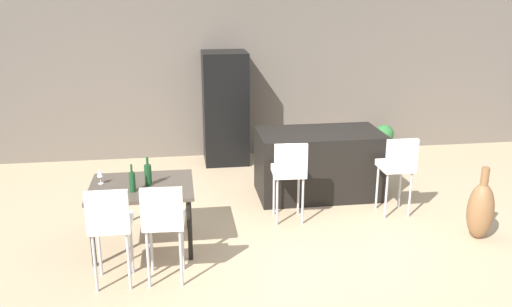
{
  "coord_description": "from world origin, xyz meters",
  "views": [
    {
      "loc": [
        -1.54,
        -6.2,
        2.89
      ],
      "look_at": [
        -0.61,
        0.21,
        0.85
      ],
      "focal_mm": 38.13,
      "sensor_mm": 36.0,
      "label": 1
    }
  ],
  "objects_px": {
    "bar_chair_middle": "(398,164)",
    "dining_chair_near": "(110,221)",
    "dining_table": "(142,191)",
    "dining_chair_far": "(163,218)",
    "wine_bottle_near": "(148,174)",
    "wine_bottle_left": "(132,181)",
    "bar_chair_left": "(289,169)",
    "wine_glass_middle": "(100,173)",
    "floor_vase": "(480,210)",
    "potted_plant": "(384,138)",
    "refrigerator": "(225,108)",
    "kitchen_island": "(319,164)"
  },
  "relations": [
    {
      "from": "bar_chair_middle",
      "to": "dining_chair_near",
      "type": "xyz_separation_m",
      "value": [
        -3.42,
        -1.25,
        0.0
      ]
    },
    {
      "from": "dining_table",
      "to": "dining_chair_far",
      "type": "height_order",
      "value": "dining_chair_far"
    },
    {
      "from": "wine_bottle_near",
      "to": "wine_bottle_left",
      "type": "bearing_deg",
      "value": -131.57
    },
    {
      "from": "bar_chair_left",
      "to": "wine_glass_middle",
      "type": "distance_m",
      "value": 2.24
    },
    {
      "from": "floor_vase",
      "to": "bar_chair_middle",
      "type": "bearing_deg",
      "value": 132.69
    },
    {
      "from": "dining_chair_near",
      "to": "floor_vase",
      "type": "distance_m",
      "value": 4.19
    },
    {
      "from": "dining_table",
      "to": "dining_chair_near",
      "type": "relative_size",
      "value": 1.09
    },
    {
      "from": "dining_chair_near",
      "to": "bar_chair_middle",
      "type": "bearing_deg",
      "value": 20.06
    },
    {
      "from": "wine_bottle_near",
      "to": "floor_vase",
      "type": "relative_size",
      "value": 0.37
    },
    {
      "from": "potted_plant",
      "to": "dining_chair_near",
      "type": "bearing_deg",
      "value": -138.37
    },
    {
      "from": "wine_bottle_left",
      "to": "refrigerator",
      "type": "relative_size",
      "value": 0.17
    },
    {
      "from": "kitchen_island",
      "to": "potted_plant",
      "type": "distance_m",
      "value": 2.33
    },
    {
      "from": "refrigerator",
      "to": "bar_chair_middle",
      "type": "bearing_deg",
      "value": -52.25
    },
    {
      "from": "dining_chair_near",
      "to": "floor_vase",
      "type": "xyz_separation_m",
      "value": [
        4.15,
        0.46,
        -0.34
      ]
    },
    {
      "from": "bar_chair_middle",
      "to": "potted_plant",
      "type": "height_order",
      "value": "bar_chair_middle"
    },
    {
      "from": "wine_glass_middle",
      "to": "bar_chair_middle",
      "type": "bearing_deg",
      "value": 4.77
    },
    {
      "from": "dining_chair_near",
      "to": "kitchen_island",
      "type": "bearing_deg",
      "value": 38.55
    },
    {
      "from": "dining_chair_near",
      "to": "wine_bottle_near",
      "type": "bearing_deg",
      "value": 67.91
    },
    {
      "from": "bar_chair_middle",
      "to": "potted_plant",
      "type": "bearing_deg",
      "value": 72.05
    },
    {
      "from": "dining_table",
      "to": "dining_chair_near",
      "type": "height_order",
      "value": "dining_chair_near"
    },
    {
      "from": "dining_chair_near",
      "to": "wine_bottle_near",
      "type": "height_order",
      "value": "wine_bottle_near"
    },
    {
      "from": "wine_bottle_left",
      "to": "refrigerator",
      "type": "bearing_deg",
      "value": 67.61
    },
    {
      "from": "bar_chair_middle",
      "to": "dining_chair_far",
      "type": "relative_size",
      "value": 1.0
    },
    {
      "from": "kitchen_island",
      "to": "dining_chair_far",
      "type": "distance_m",
      "value": 2.98
    },
    {
      "from": "dining_table",
      "to": "bar_chair_left",
      "type": "bearing_deg",
      "value": 13.36
    },
    {
      "from": "wine_bottle_left",
      "to": "bar_chair_middle",
      "type": "bearing_deg",
      "value": 10.46
    },
    {
      "from": "dining_table",
      "to": "dining_chair_near",
      "type": "distance_m",
      "value": 0.87
    },
    {
      "from": "bar_chair_middle",
      "to": "dining_chair_near",
      "type": "distance_m",
      "value": 3.64
    },
    {
      "from": "bar_chair_left",
      "to": "dining_chair_far",
      "type": "relative_size",
      "value": 1.0
    },
    {
      "from": "dining_chair_near",
      "to": "wine_glass_middle",
      "type": "xyz_separation_m",
      "value": [
        -0.2,
        0.95,
        0.17
      ]
    },
    {
      "from": "wine_bottle_left",
      "to": "potted_plant",
      "type": "height_order",
      "value": "wine_bottle_left"
    },
    {
      "from": "dining_chair_near",
      "to": "refrigerator",
      "type": "bearing_deg",
      "value": 68.79
    },
    {
      "from": "floor_vase",
      "to": "dining_table",
      "type": "bearing_deg",
      "value": 174.64
    },
    {
      "from": "wine_bottle_left",
      "to": "wine_glass_middle",
      "type": "bearing_deg",
      "value": 141.49
    },
    {
      "from": "bar_chair_left",
      "to": "dining_chair_far",
      "type": "distance_m",
      "value": 1.96
    },
    {
      "from": "kitchen_island",
      "to": "dining_chair_near",
      "type": "relative_size",
      "value": 1.63
    },
    {
      "from": "bar_chair_middle",
      "to": "refrigerator",
      "type": "bearing_deg",
      "value": 127.75
    },
    {
      "from": "dining_table",
      "to": "floor_vase",
      "type": "xyz_separation_m",
      "value": [
        3.89,
        -0.37,
        -0.31
      ]
    },
    {
      "from": "bar_chair_middle",
      "to": "dining_table",
      "type": "bearing_deg",
      "value": -172.45
    },
    {
      "from": "dining_chair_far",
      "to": "wine_bottle_near",
      "type": "height_order",
      "value": "wine_bottle_near"
    },
    {
      "from": "bar_chair_middle",
      "to": "bar_chair_left",
      "type": "bearing_deg",
      "value": 180.0
    },
    {
      "from": "bar_chair_left",
      "to": "dining_chair_near",
      "type": "xyz_separation_m",
      "value": [
        -2.02,
        -1.25,
        0.0
      ]
    },
    {
      "from": "kitchen_island",
      "to": "bar_chair_left",
      "type": "bearing_deg",
      "value": -125.57
    },
    {
      "from": "dining_table",
      "to": "wine_bottle_left",
      "type": "xyz_separation_m",
      "value": [
        -0.08,
        -0.18,
        0.19
      ]
    },
    {
      "from": "bar_chair_left",
      "to": "floor_vase",
      "type": "bearing_deg",
      "value": -20.28
    },
    {
      "from": "wine_glass_middle",
      "to": "refrigerator",
      "type": "height_order",
      "value": "refrigerator"
    },
    {
      "from": "wine_bottle_near",
      "to": "bar_chair_left",
      "type": "bearing_deg",
      "value": 13.99
    },
    {
      "from": "wine_bottle_left",
      "to": "refrigerator",
      "type": "distance_m",
      "value": 3.38
    },
    {
      "from": "bar_chair_left",
      "to": "wine_glass_middle",
      "type": "xyz_separation_m",
      "value": [
        -2.22,
        -0.3,
        0.17
      ]
    },
    {
      "from": "dining_chair_far",
      "to": "wine_bottle_near",
      "type": "distance_m",
      "value": 0.86
    }
  ]
}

